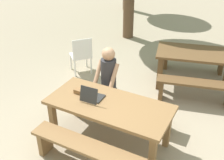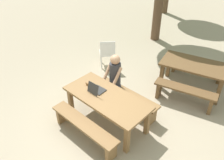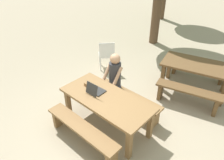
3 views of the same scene
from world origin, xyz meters
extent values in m
plane|color=tan|center=(0.00, 0.00, 0.00)|extent=(30.00, 30.00, 0.00)
cube|color=olive|center=(0.00, 0.00, 0.69)|extent=(1.86, 0.84, 0.05)
cube|color=olive|center=(-0.83, -0.32, 0.33)|extent=(0.09, 0.09, 0.67)
cube|color=olive|center=(0.83, -0.32, 0.33)|extent=(0.09, 0.09, 0.67)
cube|color=olive|center=(-0.83, 0.32, 0.33)|extent=(0.09, 0.09, 0.67)
cube|color=olive|center=(0.83, 0.32, 0.33)|extent=(0.09, 0.09, 0.67)
cube|color=olive|center=(0.00, -0.66, 0.42)|extent=(1.67, 0.30, 0.05)
cube|color=olive|center=(-0.73, -0.66, 0.20)|extent=(0.08, 0.24, 0.40)
cube|color=olive|center=(0.00, 0.66, 0.42)|extent=(1.67, 0.30, 0.05)
cube|color=olive|center=(-0.73, 0.66, 0.20)|extent=(0.08, 0.24, 0.40)
cube|color=olive|center=(0.73, 0.66, 0.20)|extent=(0.08, 0.24, 0.40)
cube|color=#2D2D2D|center=(-0.28, 0.03, 0.73)|extent=(0.29, 0.25, 0.02)
cube|color=#2D2D2D|center=(-0.27, -0.12, 0.85)|extent=(0.28, 0.08, 0.24)
cube|color=#0F1933|center=(-0.27, -0.12, 0.86)|extent=(0.26, 0.07, 0.22)
cube|color=olive|center=(-0.54, 0.03, 0.75)|extent=(0.16, 0.10, 0.07)
cylinder|color=#333847|center=(-0.45, 0.48, 0.22)|extent=(0.10, 0.10, 0.45)
cylinder|color=#333847|center=(-0.27, 0.48, 0.22)|extent=(0.10, 0.10, 0.45)
cube|color=#333847|center=(-0.36, 0.57, 0.49)|extent=(0.28, 0.28, 0.12)
cylinder|color=#333338|center=(-0.36, 0.66, 0.80)|extent=(0.26, 0.26, 0.55)
cylinder|color=tan|center=(-0.52, 0.56, 0.84)|extent=(0.07, 0.32, 0.41)
cylinder|color=tan|center=(-0.21, 0.56, 0.84)|extent=(0.07, 0.32, 0.41)
sphere|color=tan|center=(-0.36, 0.66, 1.18)|extent=(0.22, 0.22, 0.22)
cube|color=white|center=(-1.71, 1.78, 0.41)|extent=(0.62, 0.62, 0.02)
cube|color=white|center=(-1.55, 1.65, 0.65)|extent=(0.30, 0.35, 0.45)
cylinder|color=white|center=(-1.73, 2.05, 0.20)|extent=(0.04, 0.04, 0.40)
cylinder|color=white|center=(-1.98, 1.76, 0.20)|extent=(0.04, 0.04, 0.40)
cylinder|color=white|center=(-1.44, 1.80, 0.20)|extent=(0.04, 0.04, 0.40)
cylinder|color=white|center=(-1.69, 1.52, 0.20)|extent=(0.04, 0.04, 0.40)
cube|color=brown|center=(0.75, 2.38, 0.74)|extent=(1.76, 1.22, 0.05)
cube|color=brown|center=(0.15, 1.89, 0.36)|extent=(0.11, 0.11, 0.72)
cube|color=brown|center=(-0.01, 2.51, 0.36)|extent=(0.11, 0.11, 0.72)
cube|color=brown|center=(0.92, 1.70, 0.45)|extent=(1.47, 0.65, 0.05)
cube|color=brown|center=(0.32, 1.55, 0.21)|extent=(0.14, 0.25, 0.42)
cube|color=brown|center=(0.58, 3.05, 0.45)|extent=(1.47, 0.65, 0.05)
cube|color=brown|center=(-0.03, 2.90, 0.21)|extent=(0.14, 0.25, 0.42)
cube|color=brown|center=(1.18, 3.20, 0.21)|extent=(0.14, 0.25, 0.42)
camera|label=1|loc=(1.60, -2.93, 3.02)|focal=44.00mm
camera|label=2|loc=(2.63, -2.66, 3.73)|focal=37.40mm
camera|label=3|loc=(2.27, -2.33, 3.24)|focal=34.31mm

